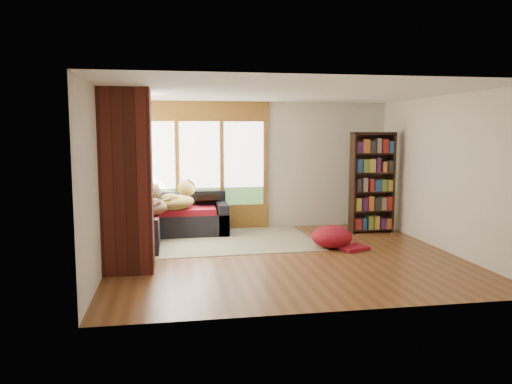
{
  "coord_description": "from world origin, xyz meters",
  "views": [
    {
      "loc": [
        -1.79,
        -7.64,
        2.0
      ],
      "look_at": [
        -0.32,
        0.87,
        0.95
      ],
      "focal_mm": 35.0,
      "sensor_mm": 36.0,
      "label": 1
    }
  ],
  "objects_px": {
    "brick_chimney": "(127,181)",
    "pouf": "(332,236)",
    "bookshelf": "(372,183)",
    "sectional_sofa": "(162,223)",
    "dog_tan": "(179,197)",
    "area_rug": "(226,240)",
    "dog_brindle": "(152,201)"
  },
  "relations": [
    {
      "from": "brick_chimney",
      "to": "pouf",
      "type": "distance_m",
      "value": 3.62
    },
    {
      "from": "sectional_sofa",
      "to": "area_rug",
      "type": "distance_m",
      "value": 1.23
    },
    {
      "from": "pouf",
      "to": "dog_brindle",
      "type": "distance_m",
      "value": 3.22
    },
    {
      "from": "brick_chimney",
      "to": "dog_tan",
      "type": "relative_size",
      "value": 2.71
    },
    {
      "from": "sectional_sofa",
      "to": "pouf",
      "type": "relative_size",
      "value": 3.12
    },
    {
      "from": "brick_chimney",
      "to": "pouf",
      "type": "relative_size",
      "value": 3.69
    },
    {
      "from": "dog_tan",
      "to": "area_rug",
      "type": "bearing_deg",
      "value": -74.35
    },
    {
      "from": "brick_chimney",
      "to": "sectional_sofa",
      "type": "height_order",
      "value": "brick_chimney"
    },
    {
      "from": "sectional_sofa",
      "to": "dog_brindle",
      "type": "distance_m",
      "value": 0.61
    },
    {
      "from": "bookshelf",
      "to": "brick_chimney",
      "type": "bearing_deg",
      "value": -156.5
    },
    {
      "from": "area_rug",
      "to": "brick_chimney",
      "type": "bearing_deg",
      "value": -132.46
    },
    {
      "from": "pouf",
      "to": "dog_tan",
      "type": "relative_size",
      "value": 0.73
    },
    {
      "from": "bookshelf",
      "to": "pouf",
      "type": "relative_size",
      "value": 2.82
    },
    {
      "from": "bookshelf",
      "to": "pouf",
      "type": "distance_m",
      "value": 1.83
    },
    {
      "from": "brick_chimney",
      "to": "dog_brindle",
      "type": "height_order",
      "value": "brick_chimney"
    },
    {
      "from": "dog_brindle",
      "to": "pouf",
      "type": "bearing_deg",
      "value": -107.41
    },
    {
      "from": "bookshelf",
      "to": "dog_tan",
      "type": "xyz_separation_m",
      "value": [
        -3.78,
        0.17,
        -0.22
      ]
    },
    {
      "from": "sectional_sofa",
      "to": "pouf",
      "type": "height_order",
      "value": "sectional_sofa"
    },
    {
      "from": "area_rug",
      "to": "dog_tan",
      "type": "height_order",
      "value": "dog_tan"
    },
    {
      "from": "bookshelf",
      "to": "area_rug",
      "type": "bearing_deg",
      "value": -175.59
    },
    {
      "from": "brick_chimney",
      "to": "area_rug",
      "type": "relative_size",
      "value": 0.83
    },
    {
      "from": "sectional_sofa",
      "to": "area_rug",
      "type": "xyz_separation_m",
      "value": [
        1.15,
        -0.3,
        -0.3
      ]
    },
    {
      "from": "pouf",
      "to": "brick_chimney",
      "type": "bearing_deg",
      "value": -165.98
    },
    {
      "from": "brick_chimney",
      "to": "bookshelf",
      "type": "height_order",
      "value": "brick_chimney"
    },
    {
      "from": "pouf",
      "to": "dog_brindle",
      "type": "relative_size",
      "value": 0.83
    },
    {
      "from": "area_rug",
      "to": "pouf",
      "type": "distance_m",
      "value": 1.98
    },
    {
      "from": "area_rug",
      "to": "dog_brindle",
      "type": "distance_m",
      "value": 1.52
    },
    {
      "from": "pouf",
      "to": "dog_brindle",
      "type": "bearing_deg",
      "value": 164.61
    },
    {
      "from": "brick_chimney",
      "to": "dog_brindle",
      "type": "relative_size",
      "value": 3.06
    },
    {
      "from": "pouf",
      "to": "dog_tan",
      "type": "height_order",
      "value": "dog_tan"
    },
    {
      "from": "pouf",
      "to": "dog_tan",
      "type": "distance_m",
      "value": 2.95
    },
    {
      "from": "brick_chimney",
      "to": "sectional_sofa",
      "type": "xyz_separation_m",
      "value": [
        0.45,
        2.05,
        -1.0
      ]
    }
  ]
}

